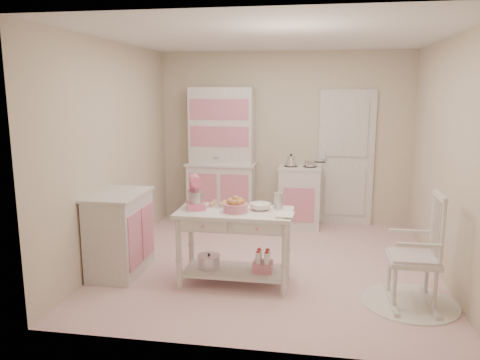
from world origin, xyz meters
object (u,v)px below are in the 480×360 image
object	(u,v)px
rocking_chair	(414,249)
stand_mixer	(196,193)
base_cabinet	(120,233)
hutch	(221,156)
work_table	(235,247)
stove	(300,197)
bread_basket	(236,208)

from	to	relation	value
rocking_chair	stand_mixer	size ratio (longest dim) A/B	3.24
base_cabinet	rocking_chair	distance (m)	3.09
hutch	work_table	world-z (taller)	hutch
stove	bread_basket	size ratio (longest dim) A/B	3.68
stove	stand_mixer	bearing A→B (deg)	-114.40
work_table	bread_basket	world-z (taller)	bread_basket
base_cabinet	stand_mixer	size ratio (longest dim) A/B	2.71
stand_mixer	bread_basket	world-z (taller)	stand_mixer
stand_mixer	work_table	bearing A→B (deg)	-24.49
base_cabinet	bread_basket	xyz separation A→B (m)	(1.34, -0.14, 0.39)
rocking_chair	work_table	xyz separation A→B (m)	(-1.76, 0.19, -0.15)
work_table	stand_mixer	distance (m)	0.71
hutch	bread_basket	distance (m)	2.44
rocking_chair	work_table	size ratio (longest dim) A/B	0.92
work_table	stand_mixer	world-z (taller)	stand_mixer
rocking_chair	bread_basket	bearing A→B (deg)	174.95
hutch	bread_basket	bearing A→B (deg)	-74.98
stove	stand_mixer	world-z (taller)	stand_mixer
base_cabinet	stand_mixer	world-z (taller)	stand_mixer
rocking_chair	base_cabinet	bearing A→B (deg)	174.47
stove	hutch	bearing A→B (deg)	177.61
hutch	base_cabinet	size ratio (longest dim) A/B	2.26
hutch	rocking_chair	world-z (taller)	hutch
stove	work_table	distance (m)	2.32
bread_basket	rocking_chair	bearing A→B (deg)	-4.76
hutch	rocking_chair	bearing A→B (deg)	-46.48
base_cabinet	work_table	size ratio (longest dim) A/B	0.77
stove	base_cabinet	world-z (taller)	same
hutch	stand_mixer	size ratio (longest dim) A/B	6.12
base_cabinet	bread_basket	distance (m)	1.40
stove	rocking_chair	bearing A→B (deg)	-64.47
hutch	work_table	bearing A→B (deg)	-75.14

